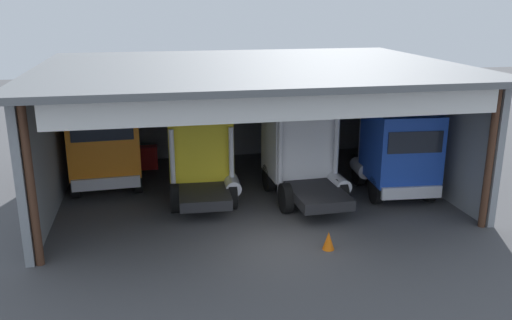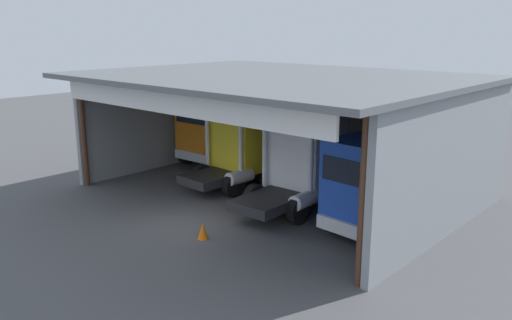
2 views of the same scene
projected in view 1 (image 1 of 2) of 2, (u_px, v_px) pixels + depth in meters
The scene contains 9 objects.
ground_plane at pixel (279, 246), 16.46m from camera, with size 80.00×80.00×0.00m, color #4C4C4F.
workshop_shed at pixel (245, 98), 21.02m from camera, with size 14.96×11.67×4.99m.
truck_orange_yard_outside at pixel (104, 142), 20.83m from camera, with size 2.88×4.26×3.68m.
truck_yellow_center_bay at pixel (201, 154), 20.09m from camera, with size 2.53×4.47×3.20m.
truck_white_center_left_bay at pixel (301, 150), 20.26m from camera, with size 2.63×4.88×3.48m.
truck_blue_center_right_bay at pixel (397, 151), 20.24m from camera, with size 2.57×4.56×3.32m.
oil_drum at pixel (306, 147), 25.91m from camera, with size 0.58×0.58×0.90m, color #B21E19.
tool_cart at pixel (147, 157), 23.94m from camera, with size 0.90×0.60×1.00m, color red.
traffic_cone at pixel (329, 241), 16.16m from camera, with size 0.36×0.36×0.56m, color orange.
Camera 1 is at (-3.61, -14.62, 7.19)m, focal length 37.90 mm.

